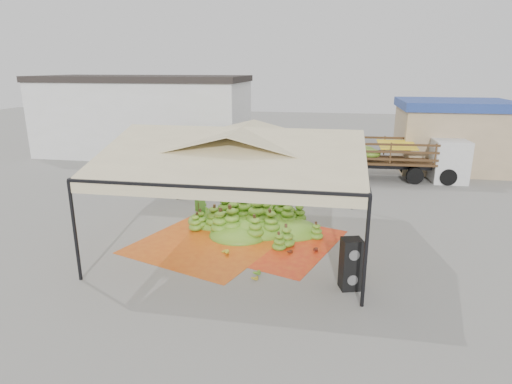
% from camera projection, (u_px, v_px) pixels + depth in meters
% --- Properties ---
extents(ground, '(90.00, 90.00, 0.00)m').
position_uv_depth(ground, '(243.00, 237.00, 15.57)').
color(ground, slate).
rests_on(ground, ground).
extents(canopy_tent, '(8.10, 8.10, 4.00)m').
position_uv_depth(canopy_tent, '(242.00, 148.00, 14.64)').
color(canopy_tent, black).
rests_on(canopy_tent, ground).
extents(building_white, '(14.30, 6.30, 5.40)m').
position_uv_depth(building_white, '(144.00, 115.00, 29.74)').
color(building_white, silver).
rests_on(building_white, ground).
extents(building_tan, '(6.30, 5.30, 4.10)m').
position_uv_depth(building_tan, '(452.00, 135.00, 25.53)').
color(building_tan, tan).
rests_on(building_tan, ground).
extents(tarp_left, '(5.61, 5.48, 0.01)m').
position_uv_depth(tarp_left, '(205.00, 244.00, 14.95)').
color(tarp_left, '#C85D12').
rests_on(tarp_left, ground).
extents(tarp_right, '(5.47, 5.60, 0.01)m').
position_uv_depth(tarp_right, '(270.00, 241.00, 15.23)').
color(tarp_right, '#D14F13').
rests_on(tarp_right, ground).
extents(banana_heap, '(5.83, 4.92, 1.19)m').
position_uv_depth(banana_heap, '(254.00, 212.00, 16.42)').
color(banana_heap, '#387718').
rests_on(banana_heap, ground).
extents(hand_yellow_a, '(0.47, 0.44, 0.17)m').
position_uv_depth(hand_yellow_a, '(253.00, 276.00, 12.49)').
color(hand_yellow_a, '#B48A24').
rests_on(hand_yellow_a, ground).
extents(hand_yellow_b, '(0.64, 0.62, 0.22)m').
position_uv_depth(hand_yellow_b, '(223.00, 252.00, 14.09)').
color(hand_yellow_b, gold).
rests_on(hand_yellow_b, ground).
extents(hand_red_a, '(0.46, 0.41, 0.18)m').
position_uv_depth(hand_red_a, '(288.00, 250.00, 14.26)').
color(hand_red_a, '#521C12').
rests_on(hand_red_a, ground).
extents(hand_red_b, '(0.43, 0.35, 0.20)m').
position_uv_depth(hand_red_b, '(313.00, 248.00, 14.38)').
color(hand_red_b, '#5B1B15').
rests_on(hand_red_b, ground).
extents(hand_green, '(0.53, 0.48, 0.20)m').
position_uv_depth(hand_green, '(255.00, 271.00, 12.80)').
color(hand_green, '#4C801A').
rests_on(hand_green, ground).
extents(hanging_bunches, '(4.74, 0.24, 0.20)m').
position_uv_depth(hanging_bunches, '(279.00, 171.00, 14.34)').
color(hanging_bunches, '#477718').
rests_on(hanging_bunches, ground).
extents(speaker_stack, '(0.65, 0.60, 1.48)m').
position_uv_depth(speaker_stack, '(351.00, 264.00, 11.79)').
color(speaker_stack, black).
rests_on(speaker_stack, ground).
extents(banana_leaves, '(0.96, 1.36, 3.70)m').
position_uv_depth(banana_leaves, '(201.00, 222.00, 17.06)').
color(banana_leaves, '#27761F').
rests_on(banana_leaves, ground).
extents(vendor, '(0.59, 0.40, 1.58)m').
position_uv_depth(vendor, '(273.00, 192.00, 18.46)').
color(vendor, gray).
rests_on(vendor, ground).
extents(truck_left, '(6.07, 2.20, 2.07)m').
position_uv_depth(truck_left, '(213.00, 153.00, 24.23)').
color(truck_left, '#463117').
rests_on(truck_left, ground).
extents(truck_right, '(6.62, 2.51, 2.24)m').
position_uv_depth(truck_right, '(408.00, 155.00, 23.25)').
color(truck_right, '#4A2C18').
rests_on(truck_right, ground).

